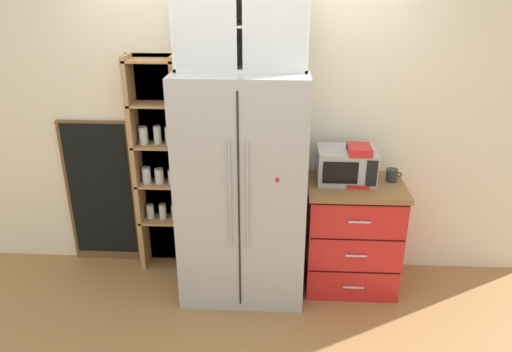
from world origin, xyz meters
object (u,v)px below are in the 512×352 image
mug_charcoal (392,175)px  bottle_amber (357,168)px  refrigerator (243,186)px  coffee_maker (357,164)px  bottle_clear (358,171)px  microwave (346,165)px  chalkboard_menu (101,193)px

mug_charcoal → bottle_amber: 0.30m
mug_charcoal → refrigerator: bearing=-173.1°
coffee_maker → bottle_clear: coffee_maker is taller
microwave → mug_charcoal: size_ratio=3.60×
refrigerator → bottle_amber: bearing=4.8°
refrigerator → mug_charcoal: refrigerator is taller
microwave → bottle_clear: bearing=-45.7°
refrigerator → coffee_maker: bearing=5.6°
mug_charcoal → bottle_clear: 0.30m
microwave → chalkboard_menu: 2.08m
refrigerator → bottle_amber: (0.87, 0.07, 0.14)m
refrigerator → microwave: (0.79, 0.13, 0.14)m
coffee_maker → bottle_amber: bearing=-90.0°
microwave → chalkboard_menu: (-2.04, 0.21, -0.38)m
refrigerator → chalkboard_menu: size_ratio=1.37×
bottle_clear → chalkboard_menu: bearing=172.3°
microwave → bottle_clear: 0.12m
microwave → bottle_clear: size_ratio=1.70×
microwave → chalkboard_menu: size_ratio=0.34×
mug_charcoal → bottle_amber: bottle_amber is taller
coffee_maker → mug_charcoal: (0.28, 0.05, -0.11)m
bottle_amber → microwave: bearing=146.0°
mug_charcoal → chalkboard_menu: (-2.40, 0.19, -0.30)m
microwave → bottle_amber: bottle_amber is taller
refrigerator → coffee_maker: 0.89m
bottle_clear → chalkboard_menu: 2.17m
microwave → mug_charcoal: 0.37m
microwave → mug_charcoal: bearing=1.7°
mug_charcoal → bottle_clear: (-0.28, -0.09, 0.06)m
microwave → bottle_clear: microwave is taller
chalkboard_menu → refrigerator: bearing=-14.9°
refrigerator → bottle_clear: bearing=2.9°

